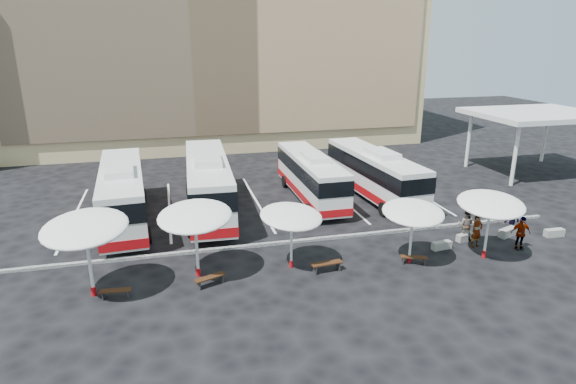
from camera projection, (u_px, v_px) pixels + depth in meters
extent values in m
plane|color=black|center=(284.00, 248.00, 26.45)|extent=(120.00, 120.00, 0.00)
cube|color=tan|center=(214.00, 23.00, 52.16)|extent=(42.00, 18.00, 25.00)
cube|color=tan|center=(224.00, 26.00, 43.92)|extent=(40.00, 0.30, 20.00)
cube|color=silver|center=(536.00, 114.00, 39.76)|extent=(10.00, 8.00, 0.40)
cylinder|color=silver|center=(515.00, 156.00, 36.85)|extent=(0.30, 0.30, 4.80)
cylinder|color=silver|center=(469.00, 140.00, 42.39)|extent=(0.30, 0.30, 4.80)
cylinder|color=silver|center=(545.00, 136.00, 44.26)|extent=(0.30, 0.30, 4.80)
cube|color=black|center=(282.00, 243.00, 26.89)|extent=(34.00, 0.25, 0.15)
cube|color=white|center=(74.00, 217.00, 31.02)|extent=(0.15, 12.00, 0.01)
cube|color=white|center=(169.00, 209.00, 32.43)|extent=(0.15, 12.00, 0.01)
cube|color=white|center=(257.00, 202.00, 33.83)|extent=(0.15, 12.00, 0.01)
cube|color=white|center=(337.00, 195.00, 35.23)|extent=(0.15, 12.00, 0.01)
cube|color=white|center=(412.00, 189.00, 36.64)|extent=(0.15, 12.00, 0.01)
cube|color=silver|center=(123.00, 192.00, 29.67)|extent=(3.21, 11.93, 2.95)
cube|color=black|center=(121.00, 183.00, 29.49)|extent=(3.27, 11.99, 1.08)
cube|color=#A10B10|center=(124.00, 209.00, 30.00)|extent=(3.27, 11.99, 0.54)
cube|color=#A10B10|center=(124.00, 178.00, 35.24)|extent=(2.52, 0.36, 1.38)
cube|color=silver|center=(119.00, 170.00, 28.27)|extent=(1.76, 3.04, 0.39)
cylinder|color=black|center=(106.00, 199.00, 32.87)|extent=(0.41, 1.00, 0.98)
cylinder|color=black|center=(143.00, 196.00, 33.58)|extent=(0.41, 1.00, 0.98)
cylinder|color=black|center=(101.00, 240.00, 26.19)|extent=(0.41, 1.00, 0.98)
cylinder|color=black|center=(148.00, 235.00, 26.90)|extent=(0.41, 1.00, 0.98)
cube|color=silver|center=(208.00, 182.00, 31.44)|extent=(3.09, 12.45, 3.09)
cube|color=black|center=(208.00, 173.00, 31.25)|extent=(3.16, 12.51, 1.13)
cube|color=#A10B10|center=(209.00, 198.00, 31.79)|extent=(3.16, 12.51, 0.57)
cube|color=#A10B10|center=(205.00, 169.00, 37.44)|extent=(2.64, 0.32, 1.44)
cube|color=silver|center=(207.00, 160.00, 29.95)|extent=(1.78, 3.15, 0.41)
cylinder|color=black|center=(189.00, 189.00, 35.01)|extent=(0.40, 1.04, 1.03)
cylinder|color=black|center=(224.00, 187.00, 35.51)|extent=(0.40, 1.04, 1.03)
cylinder|color=black|center=(190.00, 228.00, 27.81)|extent=(0.40, 1.04, 1.03)
cylinder|color=black|center=(235.00, 225.00, 28.31)|extent=(0.40, 1.04, 1.03)
cube|color=silver|center=(311.00, 175.00, 34.02)|extent=(2.24, 10.68, 2.67)
cube|color=black|center=(311.00, 168.00, 33.86)|extent=(2.29, 10.74, 0.98)
cube|color=#A10B10|center=(310.00, 188.00, 34.32)|extent=(2.29, 10.74, 0.49)
cube|color=#A10B10|center=(292.00, 166.00, 39.16)|extent=(2.28, 0.18, 1.25)
cube|color=silver|center=(315.00, 157.00, 32.74)|extent=(1.43, 2.67, 0.36)
cylinder|color=black|center=(285.00, 182.00, 37.03)|extent=(0.31, 0.89, 0.89)
cylinder|color=black|center=(312.00, 180.00, 37.55)|extent=(0.31, 0.89, 0.89)
cylinder|color=black|center=(310.00, 210.00, 30.87)|extent=(0.31, 0.89, 0.89)
cylinder|color=black|center=(342.00, 207.00, 31.39)|extent=(0.31, 0.89, 0.89)
cube|color=silver|center=(374.00, 173.00, 34.30)|extent=(3.07, 11.44, 2.83)
cube|color=black|center=(374.00, 165.00, 34.13)|extent=(3.13, 11.50, 1.04)
cube|color=#A10B10|center=(373.00, 186.00, 34.61)|extent=(3.13, 11.50, 0.52)
cube|color=#A10B10|center=(341.00, 163.00, 39.64)|extent=(2.42, 0.34, 1.32)
cube|color=silver|center=(382.00, 154.00, 32.95)|extent=(1.68, 2.92, 0.38)
cylinder|color=black|center=(340.00, 180.00, 37.36)|extent=(0.39, 0.96, 0.94)
cylinder|color=black|center=(367.00, 177.00, 38.05)|extent=(0.39, 0.96, 0.94)
cylinder|color=black|center=(384.00, 209.00, 30.95)|extent=(0.39, 0.96, 0.94)
cylinder|color=black|center=(416.00, 206.00, 31.64)|extent=(0.39, 0.96, 0.94)
cylinder|color=silver|center=(90.00, 263.00, 21.04)|extent=(0.18, 0.18, 3.21)
cylinder|color=#A10B10|center=(94.00, 291.00, 21.47)|extent=(0.29, 0.29, 0.43)
ellipsoid|color=white|center=(85.00, 228.00, 20.54)|extent=(4.42, 4.45, 1.10)
cylinder|color=silver|center=(197.00, 247.00, 22.83)|extent=(0.18, 0.18, 3.05)
cylinder|color=#A10B10|center=(198.00, 272.00, 23.23)|extent=(0.28, 0.28, 0.41)
ellipsoid|color=white|center=(195.00, 216.00, 22.34)|extent=(4.37, 4.40, 1.05)
cylinder|color=silver|center=(291.00, 243.00, 23.76)|extent=(0.17, 0.17, 2.70)
cylinder|color=#A10B10|center=(291.00, 264.00, 24.12)|extent=(0.26, 0.26, 0.36)
ellipsoid|color=white|center=(291.00, 216.00, 23.34)|extent=(4.05, 4.07, 0.92)
cylinder|color=silver|center=(411.00, 238.00, 24.29)|extent=(0.14, 0.14, 2.70)
cylinder|color=#A10B10|center=(409.00, 259.00, 24.65)|extent=(0.23, 0.23, 0.36)
ellipsoid|color=white|center=(413.00, 212.00, 23.86)|extent=(3.52, 3.56, 0.93)
cylinder|color=silver|center=(487.00, 232.00, 24.81)|extent=(0.17, 0.17, 2.93)
cylinder|color=#A10B10|center=(484.00, 254.00, 25.20)|extent=(0.27, 0.27, 0.39)
ellipsoid|color=white|center=(491.00, 204.00, 24.35)|extent=(4.14, 4.17, 1.00)
cube|color=black|center=(116.00, 290.00, 21.18)|extent=(1.38, 0.50, 0.05)
cube|color=black|center=(103.00, 295.00, 21.17)|extent=(0.09, 0.34, 0.36)
cube|color=black|center=(129.00, 294.00, 21.32)|extent=(0.09, 0.34, 0.36)
cube|color=black|center=(210.00, 277.00, 22.28)|extent=(1.49, 0.90, 0.06)
cube|color=black|center=(199.00, 285.00, 22.02)|extent=(0.19, 0.36, 0.39)
cube|color=black|center=(221.00, 278.00, 22.67)|extent=(0.19, 0.36, 0.39)
cube|color=black|center=(327.00, 263.00, 23.59)|extent=(1.61, 0.57, 0.06)
cube|color=black|center=(315.00, 270.00, 23.46)|extent=(0.10, 0.40, 0.42)
cube|color=black|center=(338.00, 266.00, 23.86)|extent=(0.10, 0.40, 0.42)
cube|color=black|center=(414.00, 257.00, 24.41)|extent=(1.37, 0.82, 0.05)
cube|color=black|center=(403.00, 260.00, 24.54)|extent=(0.17, 0.33, 0.36)
cube|color=black|center=(424.00, 261.00, 24.41)|extent=(0.17, 0.33, 0.36)
cube|color=gray|center=(442.00, 245.00, 26.21)|extent=(1.16, 0.50, 0.42)
cube|color=gray|center=(465.00, 237.00, 27.31)|extent=(1.15, 0.63, 0.41)
cube|color=gray|center=(508.00, 232.00, 27.92)|extent=(1.34, 0.85, 0.48)
cube|color=gray|center=(554.00, 233.00, 27.89)|extent=(1.17, 0.43, 0.44)
imported|color=black|center=(477.00, 231.00, 26.29)|extent=(0.75, 0.54, 1.89)
imported|color=black|center=(466.00, 225.00, 27.24)|extent=(1.11, 1.09, 1.81)
imported|color=black|center=(521.00, 233.00, 25.97)|extent=(1.17, 0.66, 1.88)
imported|color=black|center=(512.00, 219.00, 28.40)|extent=(1.03, 0.62, 1.57)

